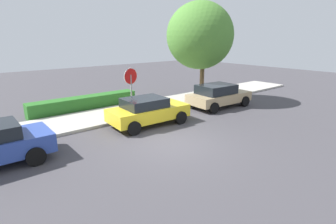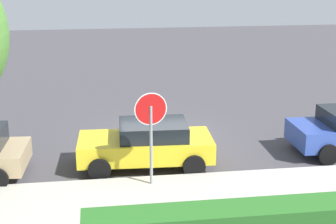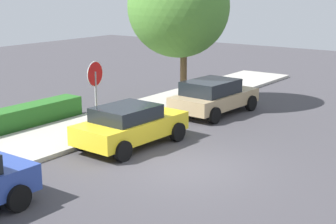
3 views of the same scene
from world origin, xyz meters
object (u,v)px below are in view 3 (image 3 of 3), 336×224
at_px(street_tree_near_corner, 179,7).
at_px(stop_sign, 95,85).
at_px(parked_car_tan, 214,96).
at_px(parked_car_yellow, 130,125).

bearing_deg(street_tree_near_corner, stop_sign, -175.91).
bearing_deg(street_tree_near_corner, parked_car_tan, -93.99).
relative_size(parked_car_yellow, parked_car_tan, 0.97).
xyz_separation_m(parked_car_yellow, parked_car_tan, (5.36, 0.09, 0.02)).
height_order(stop_sign, parked_car_tan, stop_sign).
height_order(parked_car_yellow, parked_car_tan, parked_car_tan).
bearing_deg(stop_sign, parked_car_tan, -15.37).
bearing_deg(parked_car_yellow, street_tree_near_corner, 19.45).
distance_m(parked_car_tan, street_tree_near_corner, 3.98).
bearing_deg(parked_car_tan, stop_sign, 164.63).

